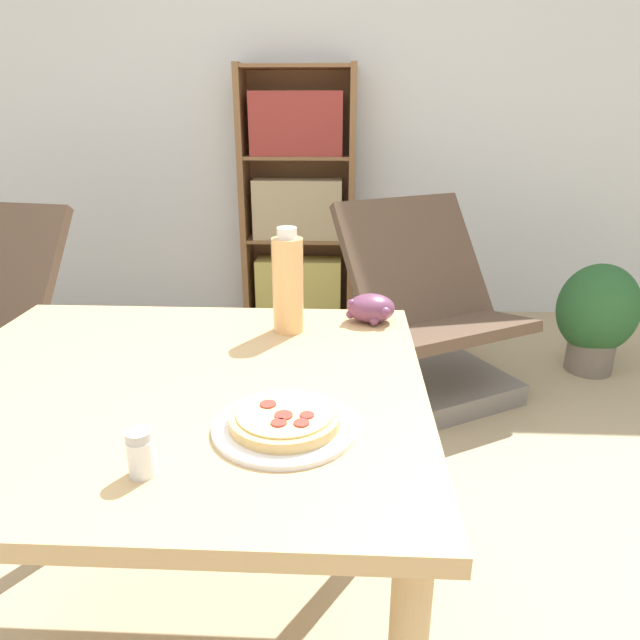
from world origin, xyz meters
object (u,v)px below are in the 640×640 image
(pizza_on_plate, at_px, (285,421))
(potted_plant_floor, at_px, (597,315))
(lounge_chair_far, at_px, (430,335))
(grape_bunch, at_px, (371,308))
(bookshelf, at_px, (298,205))
(drink_bottle, at_px, (288,284))
(salt_shaker, at_px, (141,453))

(pizza_on_plate, xyz_separation_m, potted_plant_floor, (1.37, 1.88, -0.46))
(pizza_on_plate, height_order, lounge_chair_far, lounge_chair_far)
(grape_bunch, distance_m, bookshelf, 2.13)
(pizza_on_plate, bearing_deg, potted_plant_floor, 53.91)
(grape_bunch, distance_m, drink_bottle, 0.24)
(pizza_on_plate, height_order, bookshelf, bookshelf)
(pizza_on_plate, relative_size, drink_bottle, 0.97)
(salt_shaker, xyz_separation_m, potted_plant_floor, (1.58, 2.02, -0.49))
(grape_bunch, relative_size, lounge_chair_far, 0.13)
(bookshelf, height_order, potted_plant_floor, bookshelf)
(pizza_on_plate, bearing_deg, grape_bunch, 72.61)
(lounge_chair_far, xyz_separation_m, potted_plant_floor, (0.87, 0.27, 0.02))
(grape_bunch, xyz_separation_m, salt_shaker, (-0.38, -0.68, 0.00))
(pizza_on_plate, xyz_separation_m, salt_shaker, (-0.21, -0.14, 0.02))
(pizza_on_plate, distance_m, lounge_chair_far, 1.76)
(grape_bunch, bearing_deg, bookshelf, 99.85)
(pizza_on_plate, distance_m, salt_shaker, 0.25)
(drink_bottle, xyz_separation_m, salt_shaker, (-0.17, -0.61, -0.09))
(drink_bottle, bearing_deg, salt_shaker, -105.20)
(grape_bunch, bearing_deg, pizza_on_plate, -107.39)
(grape_bunch, distance_m, lounge_chair_far, 1.23)
(drink_bottle, relative_size, lounge_chair_far, 0.26)
(salt_shaker, height_order, lounge_chair_far, lounge_chair_far)
(grape_bunch, relative_size, salt_shaker, 1.68)
(grape_bunch, height_order, salt_shaker, salt_shaker)
(salt_shaker, relative_size, potted_plant_floor, 0.13)
(drink_bottle, bearing_deg, lounge_chair_far, 64.73)
(salt_shaker, height_order, bookshelf, bookshelf)
(lounge_chair_far, height_order, bookshelf, bookshelf)
(bookshelf, relative_size, potted_plant_floor, 2.68)
(lounge_chair_far, bearing_deg, pizza_on_plate, -136.05)
(pizza_on_plate, distance_m, bookshelf, 2.64)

